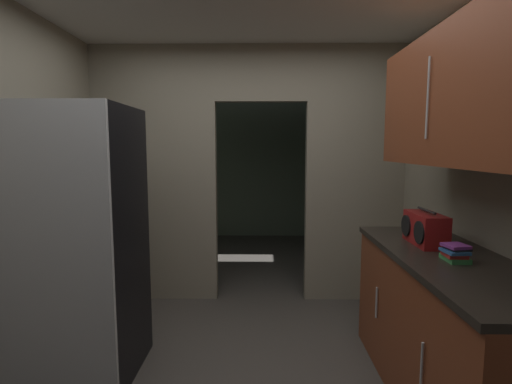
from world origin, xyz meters
name	(u,v)px	position (x,y,z in m)	size (l,w,h in m)	color
kitchen_partition	(245,167)	(-0.04, 1.68, 1.36)	(3.11, 0.12, 2.55)	gray
adjoining_room_shell	(253,166)	(0.00, 3.64, 1.28)	(3.11, 2.96, 2.55)	slate
refrigerator	(73,244)	(-1.13, 0.28, 0.91)	(0.81, 0.77, 1.83)	black
lower_cabinet_run	(447,332)	(1.24, -0.02, 0.46)	(0.63, 1.75, 0.92)	brown
upper_cabinet_counterside	(461,98)	(1.24, -0.02, 1.83)	(0.36, 1.57, 0.75)	brown
boombox	(425,229)	(1.21, 0.27, 1.03)	(0.18, 0.37, 0.23)	maroon
book_stack	(455,253)	(1.21, -0.12, 0.97)	(0.14, 0.17, 0.10)	#388C47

